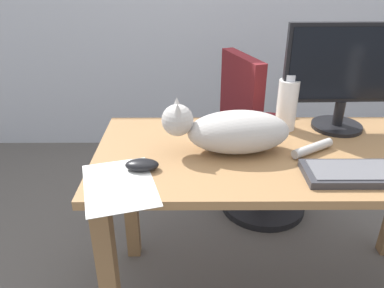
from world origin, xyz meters
name	(u,v)px	position (x,y,z in m)	size (l,w,h in m)	color
desk	(284,177)	(0.00, 0.00, 0.59)	(1.37, 0.62, 0.71)	#9E7247
office_chair	(260,149)	(0.03, 0.62, 0.39)	(0.51, 0.48, 0.91)	black
monitor	(347,73)	(0.25, 0.20, 0.93)	(0.48, 0.20, 0.42)	black
keyboard	(374,173)	(0.23, -0.18, 0.72)	(0.44, 0.15, 0.03)	#333338
cat	(232,130)	(-0.20, 0.00, 0.79)	(0.61, 0.20, 0.20)	#B2ADA8
computer_mouse	(142,165)	(-0.51, -0.13, 0.73)	(0.11, 0.06, 0.04)	black
paper_sheet	(119,184)	(-0.57, -0.22, 0.71)	(0.21, 0.30, 0.00)	white
spray_bottle	(287,104)	(0.03, 0.20, 0.81)	(0.08, 0.08, 0.23)	silver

